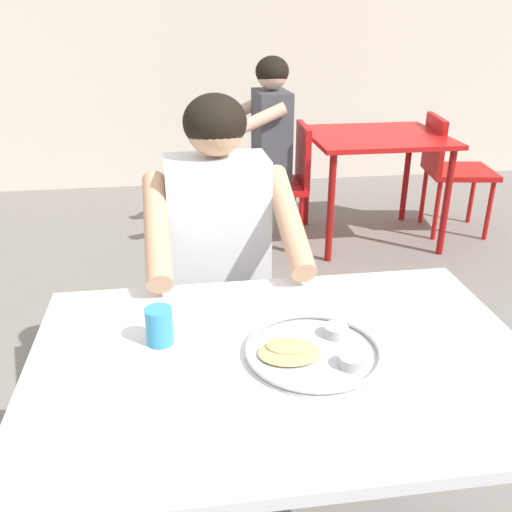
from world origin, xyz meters
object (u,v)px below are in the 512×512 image
Objects in this scene: chair_red_right at (449,165)px; patron_background at (258,139)px; diner_foreground at (222,252)px; thali_tray at (313,351)px; table_foreground at (283,382)px; drinking_cup at (159,325)px; chair_foreground at (217,286)px; table_background_red at (376,148)px; chair_red_left at (285,178)px.

chair_red_right is 1.38m from patron_background.
thali_tray is at bearing -75.09° from diner_foreground.
table_foreground is at bearing -123.74° from chair_red_right.
drinking_cup is at bearing -110.73° from diner_foreground.
chair_foreground is 1.63m from patron_background.
table_background_red is at bearing 56.77° from diner_foreground.
table_background_red is 0.79m from patron_background.
chair_foreground is 1.97m from table_background_red.
table_background_red is 1.07× the size of chair_red_right.
diner_foreground is at bearing -88.58° from chair_foreground.
table_foreground is 1.45× the size of chair_red_right.
thali_tray is at bearing -16.27° from drinking_cup.
chair_red_left is 1.19m from chair_red_right.
drinking_cup is 0.08× the size of diner_foreground.
chair_red_right is at bearing 50.72° from drinking_cup.
drinking_cup is (-0.29, 0.10, 0.12)m from table_foreground.
chair_foreground is (-0.17, 0.83, -0.25)m from thali_tray.
chair_red_left is (0.56, 1.52, -0.03)m from chair_foreground.
diner_foreground is at bearing 69.27° from drinking_cup.
chair_foreground is at bearing 91.42° from diner_foreground.
chair_red_right is (1.94, 2.37, -0.31)m from drinking_cup.
thali_tray is at bearing -2.40° from table_foreground.
table_background_red is 0.72× the size of patron_background.
diner_foreground is at bearing -107.77° from chair_red_left.
chair_red_left is at bearing -16.44° from patron_background.
chair_red_right is at bearing 3.01° from patron_background.
thali_tray is 0.40× the size of chair_red_right.
chair_foreground is at bearing -103.87° from patron_background.
patron_background reaches higher than chair_foreground.
table_foreground is 1.46× the size of chair_red_left.
diner_foreground reaches higher than drinking_cup.
drinking_cup is at bearing -108.46° from chair_red_left.
drinking_cup is 0.80m from chair_foreground.
chair_red_left reaches higher than table_foreground.
thali_tray is 0.37× the size of table_background_red.
patron_background is at bearing 83.14° from table_foreground.
chair_foreground is 0.32m from diner_foreground.
diner_foreground reaches higher than table_background_red.
diner_foreground is at bearing 104.91° from thali_tray.
chair_red_left is at bearing 71.54° from drinking_cup.
chair_red_left reaches higher than table_background_red.
patron_background reaches higher than chair_red_right.
table_foreground is 0.63m from diner_foreground.
table_foreground is 12.69× the size of drinking_cup.
thali_tray is 0.89m from chair_foreground.
table_foreground is 2.98m from chair_red_right.
chair_red_right is at bearing 5.90° from chair_red_left.
chair_foreground reaches higher than chair_red_right.
table_background_red is (1.18, 1.57, 0.13)m from chair_foreground.
thali_tray is 0.38× the size of chair_foreground.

